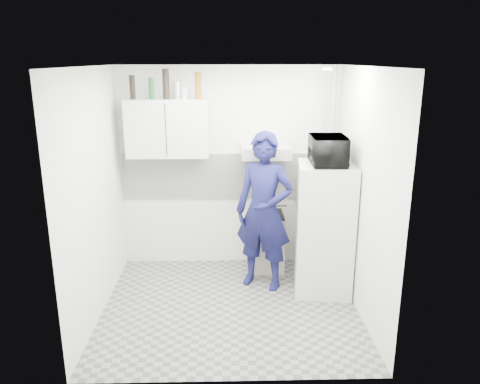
{
  "coord_description": "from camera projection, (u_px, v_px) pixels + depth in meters",
  "views": [
    {
      "loc": [
        -0.01,
        -4.67,
        2.67
      ],
      "look_at": [
        0.12,
        0.3,
        1.25
      ],
      "focal_mm": 35.0,
      "sensor_mm": 36.0,
      "label": 1
    }
  ],
  "objects": [
    {
      "name": "range_hood",
      "position": [
        265.0,
        151.0,
        5.76
      ],
      "size": [
        0.6,
        0.5,
        0.14
      ],
      "primitive_type": "cube",
      "color": "#BAB4A8",
      "rests_on": "wall_back"
    },
    {
      "name": "wall_left",
      "position": [
        94.0,
        196.0,
        4.83
      ],
      "size": [
        0.0,
        2.6,
        2.6
      ],
      "primitive_type": "plane",
      "rotation": [
        1.57,
        0.0,
        1.57
      ],
      "color": "white",
      "rests_on": "floor"
    },
    {
      "name": "ceiling",
      "position": [
        229.0,
        66.0,
        4.51
      ],
      "size": [
        2.8,
        2.8,
        0.0
      ],
      "primitive_type": "plane",
      "color": "white",
      "rests_on": "wall_back"
    },
    {
      "name": "wall_right",
      "position": [
        363.0,
        194.0,
        4.9
      ],
      "size": [
        0.0,
        2.6,
        2.6
      ],
      "primitive_type": "plane",
      "rotation": [
        1.57,
        0.0,
        -1.57
      ],
      "color": "white",
      "rests_on": "floor"
    },
    {
      "name": "microwave",
      "position": [
        328.0,
        150.0,
        5.17
      ],
      "size": [
        0.58,
        0.4,
        0.31
      ],
      "primitive_type": "imported",
      "rotation": [
        0.0,
        0.0,
        1.54
      ],
      "color": "black",
      "rests_on": "fridge"
    },
    {
      "name": "backsplash",
      "position": [
        229.0,
        176.0,
        6.08
      ],
      "size": [
        2.74,
        0.03,
        0.6
      ],
      "primitive_type": "cube",
      "color": "white",
      "rests_on": "wall_back"
    },
    {
      "name": "stove_top",
      "position": [
        266.0,
        215.0,
        5.99
      ],
      "size": [
        0.44,
        0.44,
        0.03
      ],
      "primitive_type": "cube",
      "color": "black",
      "rests_on": "stove"
    },
    {
      "name": "ceiling_spot_fixture",
      "position": [
        327.0,
        69.0,
        4.73
      ],
      "size": [
        0.1,
        0.1,
        0.02
      ],
      "primitive_type": "cylinder",
      "color": "white",
      "rests_on": "ceiling"
    },
    {
      "name": "bottle_c",
      "position": [
        151.0,
        88.0,
        5.59
      ],
      "size": [
        0.06,
        0.06,
        0.26
      ],
      "primitive_type": "cylinder",
      "color": "#144C1E",
      "rests_on": "upper_cabinet"
    },
    {
      "name": "floor",
      "position": [
        230.0,
        307.0,
        5.22
      ],
      "size": [
        2.8,
        2.8,
        0.0
      ],
      "primitive_type": "plane",
      "color": "gray",
      "rests_on": "ground"
    },
    {
      "name": "person",
      "position": [
        264.0,
        212.0,
        5.48
      ],
      "size": [
        0.81,
        0.69,
        1.88
      ],
      "primitive_type": "imported",
      "rotation": [
        0.0,
        0.0,
        -0.42
      ],
      "color": "#11133E",
      "rests_on": "floor"
    },
    {
      "name": "canister_a",
      "position": [
        177.0,
        90.0,
        5.61
      ],
      "size": [
        0.08,
        0.08,
        0.21
      ],
      "primitive_type": "cylinder",
      "color": "silver",
      "rests_on": "upper_cabinet"
    },
    {
      "name": "fridge",
      "position": [
        324.0,
        229.0,
        5.42
      ],
      "size": [
        0.71,
        0.71,
        1.54
      ],
      "primitive_type": "cube",
      "rotation": [
        0.0,
        0.0,
        -0.12
      ],
      "color": "silver",
      "rests_on": "floor"
    },
    {
      "name": "bottle_a",
      "position": [
        132.0,
        87.0,
        5.58
      ],
      "size": [
        0.07,
        0.07,
        0.28
      ],
      "primitive_type": "cylinder",
      "color": "black",
      "rests_on": "upper_cabinet"
    },
    {
      "name": "pipe_b",
      "position": [
        321.0,
        169.0,
        6.02
      ],
      "size": [
        0.04,
        0.04,
        2.6
      ],
      "primitive_type": "cylinder",
      "color": "#BAB4A8",
      "rests_on": "floor"
    },
    {
      "name": "upper_cabinet",
      "position": [
        168.0,
        128.0,
        5.73
      ],
      "size": [
        1.0,
        0.35,
        0.7
      ],
      "primitive_type": "cube",
      "color": "silver",
      "rests_on": "wall_back"
    },
    {
      "name": "stove",
      "position": [
        265.0,
        242.0,
        6.1
      ],
      "size": [
        0.46,
        0.46,
        0.73
      ],
      "primitive_type": "cube",
      "color": "#BAB4A8",
      "rests_on": "floor"
    },
    {
      "name": "pipe_a",
      "position": [
        330.0,
        169.0,
        6.02
      ],
      "size": [
        0.05,
        0.05,
        2.6
      ],
      "primitive_type": "cylinder",
      "color": "#BAB4A8",
      "rests_on": "floor"
    },
    {
      "name": "bottle_d",
      "position": [
        166.0,
        84.0,
        5.58
      ],
      "size": [
        0.08,
        0.08,
        0.36
      ],
      "primitive_type": "cylinder",
      "color": "black",
      "rests_on": "upper_cabinet"
    },
    {
      "name": "canister_b",
      "position": [
        184.0,
        93.0,
        5.62
      ],
      "size": [
        0.08,
        0.08,
        0.14
      ],
      "primitive_type": "cylinder",
      "color": "#B2B7BC",
      "rests_on": "upper_cabinet"
    },
    {
      "name": "bottle_e",
      "position": [
        198.0,
        86.0,
        5.6
      ],
      "size": [
        0.08,
        0.08,
        0.32
      ],
      "primitive_type": "cylinder",
      "color": "brown",
      "rests_on": "upper_cabinet"
    },
    {
      "name": "saucepan",
      "position": [
        270.0,
        208.0,
        6.04
      ],
      "size": [
        0.18,
        0.18,
        0.1
      ],
      "primitive_type": "cylinder",
      "color": "silver",
      "rests_on": "stove_top"
    },
    {
      "name": "wall_back",
      "position": [
        229.0,
        168.0,
        6.07
      ],
      "size": [
        2.8,
        0.0,
        2.8
      ],
      "primitive_type": "plane",
      "rotation": [
        1.57,
        0.0,
        0.0
      ],
      "color": "white",
      "rests_on": "floor"
    }
  ]
}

